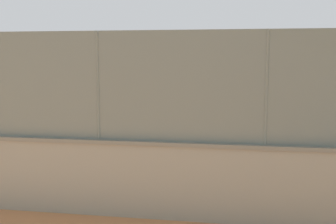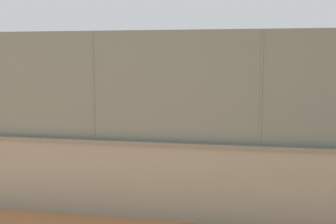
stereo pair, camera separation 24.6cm
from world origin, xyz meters
The scene contains 7 objects.
ground_plane centered at (0.00, 0.00, 0.00)m, with size 260.00×260.00×0.00m, color #B27247.
perimeter_wall centered at (1.37, 11.81, 0.81)m, with size 27.55×1.18×1.61m.
fence_panel_on_wall centered at (1.37, 11.81, 2.72)m, with size 27.05×0.88×2.22m.
player_baseline_waiting centered at (5.60, -1.71, 0.91)m, with size 0.92×0.97×1.55m.
player_near_wall_returning centered at (5.19, 3.03, 0.94)m, with size 1.00×0.79×1.59m.
sports_ball centered at (5.32, 0.75, 0.07)m, with size 0.13×0.13×0.13m, color yellow.
courtside_bench centered at (0.21, 10.31, 0.46)m, with size 1.61×0.43×0.87m.
Camera 1 is at (2.03, 20.35, 3.30)m, focal length 46.71 mm.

